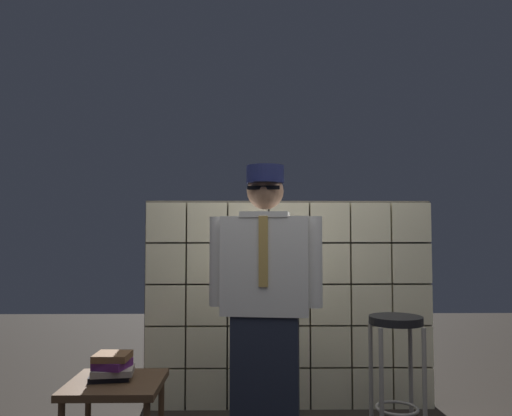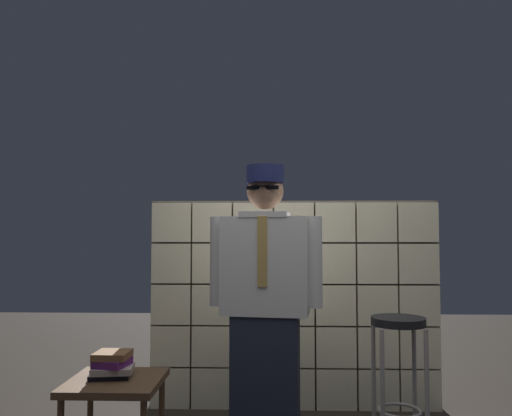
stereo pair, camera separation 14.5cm
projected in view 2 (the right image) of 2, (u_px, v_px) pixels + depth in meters
name	position (u px, v px, depth m)	size (l,w,h in m)	color
glass_block_wall	(294.00, 304.00, 3.97)	(2.29, 0.10, 1.64)	beige
standing_person	(265.00, 303.00, 3.12)	(0.71, 0.33, 1.78)	#1E2333
bar_stool	(399.00, 351.00, 3.17)	(0.34, 0.34, 0.83)	black
side_table	(115.00, 391.00, 2.87)	(0.52, 0.52, 0.53)	#513823
book_stack	(112.00, 365.00, 2.90)	(0.27, 0.23, 0.15)	black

